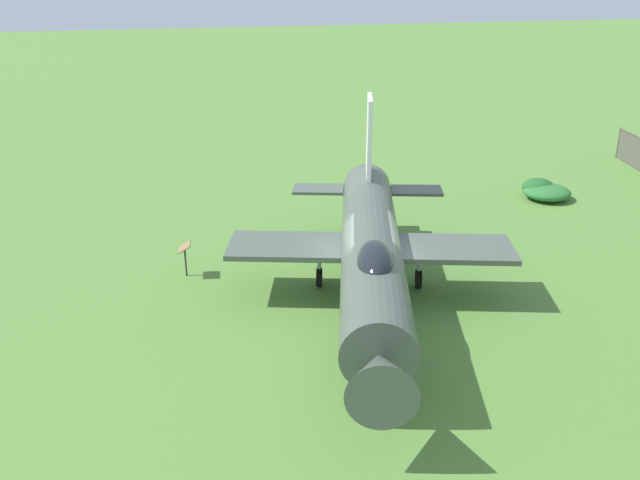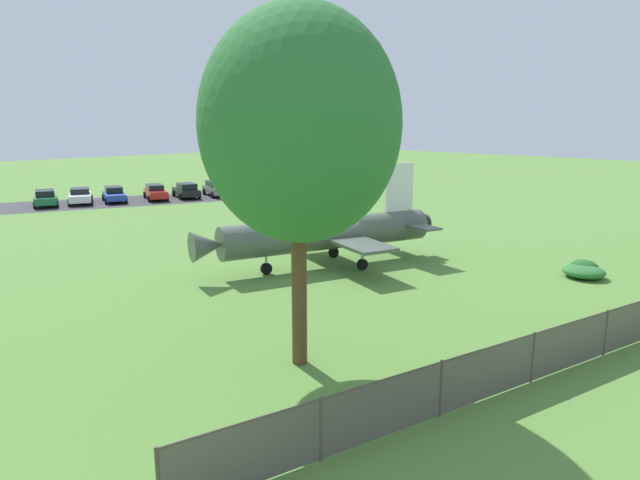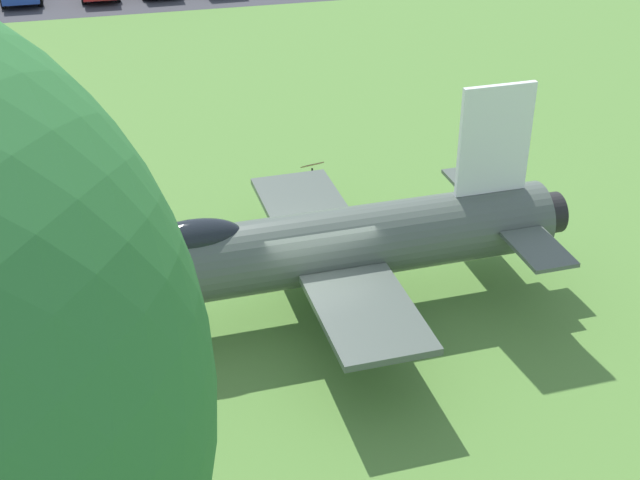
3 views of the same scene
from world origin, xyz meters
TOP-DOWN VIEW (x-y plane):
  - ground_plane at (0.00, 0.00)m, footprint 200.00×200.00m
  - display_jet at (-0.11, -0.36)m, footprint 8.77×13.73m
  - shrub_near_fence at (10.39, 8.03)m, footprint 1.42×1.27m
  - shrub_by_tree at (10.56, 7.58)m, footprint 2.04×1.95m
  - info_plaque at (-5.19, 3.40)m, footprint 0.46×0.64m

SIDE VIEW (x-z plane):
  - ground_plane at x=0.00m, z-range 0.00..0.00m
  - shrub_by_tree at x=10.56m, z-range 0.00..0.63m
  - shrub_near_fence at x=10.39m, z-range 0.00..0.80m
  - info_plaque at x=-5.19m, z-range 0.28..1.43m
  - display_jet at x=-0.11m, z-range -0.84..4.55m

